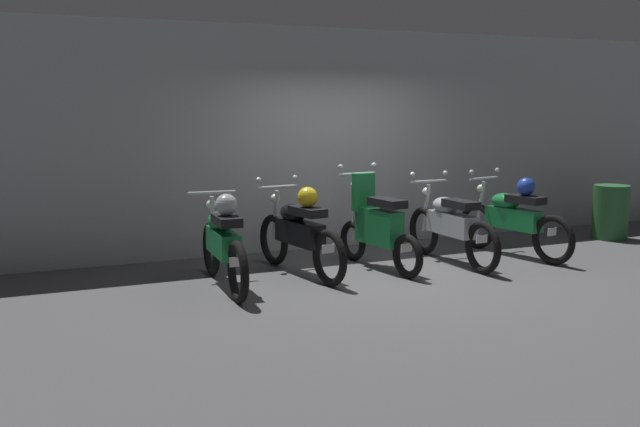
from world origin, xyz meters
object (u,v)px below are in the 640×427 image
motorbike_slot_1 (299,231)px  motorbike_slot_3 (450,225)px  motorbike_slot_2 (377,227)px  motorbike_slot_4 (513,218)px  motorbike_slot_0 (223,242)px  trash_bin (610,212)px

motorbike_slot_1 → motorbike_slot_3: size_ratio=0.99×
motorbike_slot_2 → motorbike_slot_3: bearing=-5.2°
motorbike_slot_1 → motorbike_slot_2: motorbike_slot_2 is taller
motorbike_slot_4 → motorbike_slot_0: bearing=-178.5°
motorbike_slot_2 → motorbike_slot_4: bearing=-1.9°
motorbike_slot_0 → trash_bin: (6.26, 0.55, -0.11)m
motorbike_slot_0 → motorbike_slot_3: 3.05m
motorbike_slot_1 → motorbike_slot_3: 2.04m
motorbike_slot_3 → motorbike_slot_4: same height
motorbike_slot_0 → motorbike_slot_4: 4.06m
motorbike_slot_2 → trash_bin: motorbike_slot_2 is taller
motorbike_slot_1 → motorbike_slot_4: 3.05m
motorbike_slot_1 → trash_bin: motorbike_slot_1 is taller
motorbike_slot_1 → trash_bin: bearing=3.3°
motorbike_slot_3 → motorbike_slot_2: bearing=174.8°
motorbike_slot_0 → trash_bin: 6.28m
motorbike_slot_0 → motorbike_slot_3: size_ratio=1.00×
motorbike_slot_0 → trash_bin: motorbike_slot_0 is taller
motorbike_slot_0 → motorbike_slot_3: bearing=1.5°
motorbike_slot_2 → trash_bin: 4.25m
motorbike_slot_1 → motorbike_slot_4: bearing=-2.8°
motorbike_slot_0 → motorbike_slot_4: bearing=1.5°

